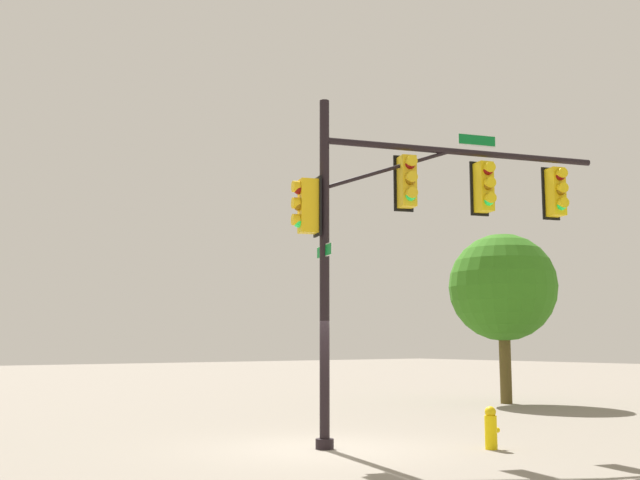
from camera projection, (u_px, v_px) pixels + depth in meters
name	position (u px, v px, depth m)	size (l,w,h in m)	color
ground_plane	(325.00, 449.00, 14.91)	(120.00, 120.00, 0.00)	gray
signal_pole_assembly	(417.00, 208.00, 16.17)	(6.84, 2.57, 7.07)	black
fire_hydrant	(491.00, 428.00, 14.91)	(0.33, 0.24, 0.83)	yellow
tree_mid	(503.00, 288.00, 26.50)	(3.73, 3.73, 5.85)	brown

